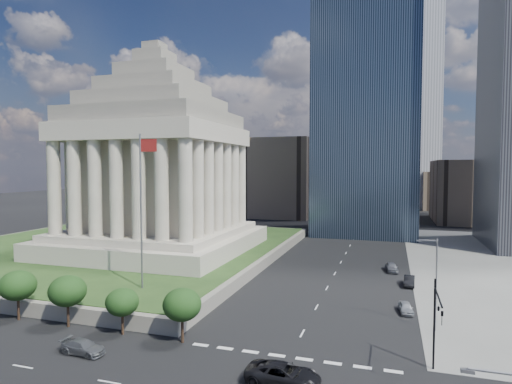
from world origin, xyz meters
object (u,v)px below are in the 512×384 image
at_px(parked_sedan_mid, 409,281).
at_px(parked_sedan_far, 392,267).
at_px(pickup_truck, 283,374).
at_px(parked_sedan_near, 406,308).
at_px(flagpole, 142,202).
at_px(street_lamp_north, 435,279).
at_px(traffic_signal_ne, 437,317).
at_px(suv_grey, 83,347).
at_px(war_memorial, 156,148).

xyz_separation_m(parked_sedan_mid, parked_sedan_far, (-2.50, 8.37, 0.05)).
height_order(pickup_truck, parked_sedan_near, pickup_truck).
height_order(flagpole, street_lamp_north, flagpole).
distance_m(flagpole, traffic_signal_ne, 36.69).
relative_size(street_lamp_north, parked_sedan_near, 2.65).
bearing_deg(suv_grey, flagpole, 15.44).
distance_m(traffic_signal_ne, street_lamp_north, 11.34).
height_order(street_lamp_north, suv_grey, street_lamp_north).
xyz_separation_m(suv_grey, parked_sedan_mid, (30.20, 34.14, 0.07)).
relative_size(traffic_signal_ne, pickup_truck, 1.30).
bearing_deg(parked_sedan_mid, parked_sedan_far, 109.58).
relative_size(flagpole, parked_sedan_far, 4.41).
distance_m(pickup_truck, parked_sedan_near, 23.44).
distance_m(flagpole, parked_sedan_mid, 40.28).
xyz_separation_m(war_memorial, street_lamp_north, (47.33, -23.00, -15.74)).
distance_m(war_memorial, parked_sedan_mid, 50.24).
bearing_deg(war_memorial, street_lamp_north, -25.92).
relative_size(war_memorial, parked_sedan_near, 10.33).
bearing_deg(war_memorial, suv_grey, -68.69).
height_order(street_lamp_north, parked_sedan_near, street_lamp_north).
bearing_deg(traffic_signal_ne, war_memorial, 143.58).
relative_size(street_lamp_north, pickup_truck, 1.63).
relative_size(pickup_truck, parked_sedan_far, 1.35).
distance_m(traffic_signal_ne, parked_sedan_mid, 29.59).
bearing_deg(street_lamp_north, suv_grey, -153.15).
xyz_separation_m(flagpole, parked_sedan_near, (32.48, 6.16, -12.47)).
distance_m(war_memorial, parked_sedan_near, 52.38).
bearing_deg(flagpole, parked_sedan_mid, 29.59).
xyz_separation_m(war_memorial, parked_sedan_far, (43.00, 3.29, -20.63)).
relative_size(war_memorial, pickup_truck, 6.35).
bearing_deg(suv_grey, traffic_signal_ne, -77.23).
distance_m(flagpole, pickup_truck, 29.72).
height_order(flagpole, pickup_truck, flagpole).
relative_size(parked_sedan_near, parked_sedan_mid, 0.86).
xyz_separation_m(street_lamp_north, suv_grey, (-32.03, -16.21, -5.01)).
bearing_deg(parked_sedan_near, pickup_truck, -122.50).
bearing_deg(parked_sedan_mid, war_memorial, 176.58).
bearing_deg(street_lamp_north, parked_sedan_mid, 95.82).
relative_size(street_lamp_north, parked_sedan_far, 2.20).
distance_m(suv_grey, parked_sedan_far, 50.74).
relative_size(flagpole, parked_sedan_near, 5.30).
bearing_deg(street_lamp_north, parked_sedan_far, 99.35).
xyz_separation_m(suv_grey, parked_sedan_far, (27.70, 42.51, 0.12)).
xyz_separation_m(street_lamp_north, parked_sedan_far, (-4.33, 26.29, -4.89)).
relative_size(flagpole, street_lamp_north, 2.00).
bearing_deg(traffic_signal_ne, suv_grey, -171.06).
height_order(war_memorial, street_lamp_north, war_memorial).
bearing_deg(traffic_signal_ne, parked_sedan_mid, 91.96).
bearing_deg(war_memorial, traffic_signal_ne, -36.42).
height_order(pickup_truck, suv_grey, pickup_truck).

